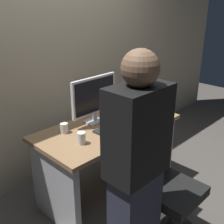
{
  "coord_description": "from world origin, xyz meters",
  "views": [
    {
      "loc": [
        -1.72,
        -1.74,
        1.87
      ],
      "look_at": [
        0.0,
        -0.05,
        0.91
      ],
      "focal_mm": 44.48,
      "sensor_mm": 36.0,
      "label": 1
    }
  ],
  "objects_px": {
    "mouse": "(134,117)",
    "cell_phone": "(148,118)",
    "monitor": "(94,97)",
    "person_at_desk": "(136,174)",
    "book_stack": "(122,104)",
    "cup_near_keyboard": "(81,138)",
    "desk": "(108,146)",
    "cup_by_monitor": "(64,128)",
    "office_chair": "(165,191)",
    "keyboard": "(113,126)"
  },
  "relations": [
    {
      "from": "person_at_desk",
      "to": "book_stack",
      "type": "height_order",
      "value": "person_at_desk"
    },
    {
      "from": "book_stack",
      "to": "cup_near_keyboard",
      "type": "bearing_deg",
      "value": -159.92
    },
    {
      "from": "person_at_desk",
      "to": "cup_by_monitor",
      "type": "bearing_deg",
      "value": 81.78
    },
    {
      "from": "mouse",
      "to": "cell_phone",
      "type": "height_order",
      "value": "mouse"
    },
    {
      "from": "mouse",
      "to": "keyboard",
      "type": "bearing_deg",
      "value": -179.37
    },
    {
      "from": "cup_near_keyboard",
      "to": "cup_by_monitor",
      "type": "bearing_deg",
      "value": 85.1
    },
    {
      "from": "office_chair",
      "to": "book_stack",
      "type": "height_order",
      "value": "office_chair"
    },
    {
      "from": "cell_phone",
      "to": "office_chair",
      "type": "bearing_deg",
      "value": -121.05
    },
    {
      "from": "office_chair",
      "to": "mouse",
      "type": "bearing_deg",
      "value": 60.59
    },
    {
      "from": "cup_by_monitor",
      "to": "cell_phone",
      "type": "distance_m",
      "value": 0.87
    },
    {
      "from": "desk",
      "to": "mouse",
      "type": "relative_size",
      "value": 14.31
    },
    {
      "from": "keyboard",
      "to": "cup_by_monitor",
      "type": "relative_size",
      "value": 4.65
    },
    {
      "from": "desk",
      "to": "keyboard",
      "type": "relative_size",
      "value": 3.33
    },
    {
      "from": "cup_by_monitor",
      "to": "keyboard",
      "type": "bearing_deg",
      "value": -31.02
    },
    {
      "from": "book_stack",
      "to": "cell_phone",
      "type": "height_order",
      "value": "book_stack"
    },
    {
      "from": "mouse",
      "to": "book_stack",
      "type": "relative_size",
      "value": 0.44
    },
    {
      "from": "monitor",
      "to": "cell_phone",
      "type": "distance_m",
      "value": 0.6
    },
    {
      "from": "keyboard",
      "to": "book_stack",
      "type": "height_order",
      "value": "book_stack"
    },
    {
      "from": "person_at_desk",
      "to": "book_stack",
      "type": "bearing_deg",
      "value": 46.34
    },
    {
      "from": "monitor",
      "to": "cup_near_keyboard",
      "type": "distance_m",
      "value": 0.51
    },
    {
      "from": "person_at_desk",
      "to": "mouse",
      "type": "height_order",
      "value": "person_at_desk"
    },
    {
      "from": "monitor",
      "to": "cell_phone",
      "type": "xyz_separation_m",
      "value": [
        0.44,
        -0.32,
        -0.25
      ]
    },
    {
      "from": "person_at_desk",
      "to": "keyboard",
      "type": "bearing_deg",
      "value": 53.64
    },
    {
      "from": "mouse",
      "to": "cup_near_keyboard",
      "type": "relative_size",
      "value": 0.97
    },
    {
      "from": "cell_phone",
      "to": "cup_by_monitor",
      "type": "bearing_deg",
      "value": 166.45
    },
    {
      "from": "desk",
      "to": "book_stack",
      "type": "bearing_deg",
      "value": 25.68
    },
    {
      "from": "office_chair",
      "to": "cell_phone",
      "type": "height_order",
      "value": "office_chair"
    },
    {
      "from": "person_at_desk",
      "to": "desk",
      "type": "bearing_deg",
      "value": 55.95
    },
    {
      "from": "cup_by_monitor",
      "to": "desk",
      "type": "bearing_deg",
      "value": -22.65
    },
    {
      "from": "desk",
      "to": "mouse",
      "type": "height_order",
      "value": "mouse"
    },
    {
      "from": "office_chair",
      "to": "keyboard",
      "type": "xyz_separation_m",
      "value": [
        0.08,
        0.67,
        0.34
      ]
    },
    {
      "from": "monitor",
      "to": "cup_near_keyboard",
      "type": "relative_size",
      "value": 5.23
    },
    {
      "from": "keyboard",
      "to": "mouse",
      "type": "height_order",
      "value": "mouse"
    },
    {
      "from": "person_at_desk",
      "to": "book_stack",
      "type": "distance_m",
      "value": 1.37
    },
    {
      "from": "desk",
      "to": "cup_near_keyboard",
      "type": "height_order",
      "value": "cup_near_keyboard"
    },
    {
      "from": "office_chair",
      "to": "monitor",
      "type": "relative_size",
      "value": 1.74
    },
    {
      "from": "keyboard",
      "to": "cup_by_monitor",
      "type": "bearing_deg",
      "value": 147.18
    },
    {
      "from": "cup_by_monitor",
      "to": "book_stack",
      "type": "bearing_deg",
      "value": 2.17
    },
    {
      "from": "monitor",
      "to": "cup_near_keyboard",
      "type": "xyz_separation_m",
      "value": [
        -0.39,
        -0.26,
        -0.21
      ]
    },
    {
      "from": "mouse",
      "to": "cup_near_keyboard",
      "type": "height_order",
      "value": "cup_near_keyboard"
    },
    {
      "from": "monitor",
      "to": "cell_phone",
      "type": "bearing_deg",
      "value": -36.09
    },
    {
      "from": "cup_near_keyboard",
      "to": "book_stack",
      "type": "distance_m",
      "value": 0.89
    },
    {
      "from": "person_at_desk",
      "to": "mouse",
      "type": "bearing_deg",
      "value": 41.06
    },
    {
      "from": "desk",
      "to": "book_stack",
      "type": "distance_m",
      "value": 0.54
    },
    {
      "from": "office_chair",
      "to": "keyboard",
      "type": "distance_m",
      "value": 0.76
    },
    {
      "from": "office_chair",
      "to": "cell_phone",
      "type": "xyz_separation_m",
      "value": [
        0.49,
        0.58,
        0.33
      ]
    },
    {
      "from": "cup_near_keyboard",
      "to": "keyboard",
      "type": "bearing_deg",
      "value": 4.95
    },
    {
      "from": "keyboard",
      "to": "person_at_desk",
      "type": "bearing_deg",
      "value": -128.16
    },
    {
      "from": "cell_phone",
      "to": "person_at_desk",
      "type": "bearing_deg",
      "value": -137.21
    },
    {
      "from": "person_at_desk",
      "to": "cup_near_keyboard",
      "type": "xyz_separation_m",
      "value": [
        0.12,
        0.69,
        -0.03
      ]
    }
  ]
}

